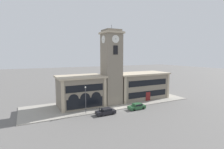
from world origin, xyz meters
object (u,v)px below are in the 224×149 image
Objects in this scene: parked_car_near at (106,111)px; parked_car_mid at (137,106)px; street_lamp at (86,96)px; bollard at (99,110)px.

parked_car_near is 8.15m from parked_car_mid.
bollard is at bearing -7.67° from street_lamp.
parked_car_mid reaches higher than bollard.
bollard is (3.03, -0.41, -3.40)m from street_lamp.
parked_car_mid is (8.15, 0.00, 0.02)m from parked_car_near.
bollard is (-0.78, 1.83, -0.05)m from parked_car_near.
parked_car_near is at bearing -30.46° from street_lamp.
parked_car_near is 0.72× the size of street_lamp.
street_lamp is at bearing 172.33° from bollard.
parked_car_near is 1.99m from bollard.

